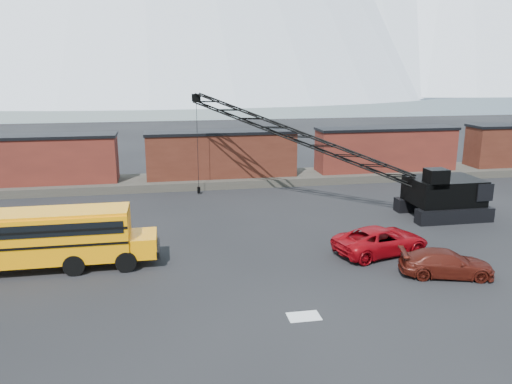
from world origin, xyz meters
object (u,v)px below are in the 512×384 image
(red_pickup, at_px, (381,240))
(maroon_suv, at_px, (446,263))
(crawler_crane, at_px, (304,139))
(school_bus, at_px, (38,237))

(red_pickup, xyz_separation_m, maroon_suv, (1.95, -3.60, -0.10))
(crawler_crane, bearing_deg, school_bus, -149.83)
(school_bus, relative_size, maroon_suv, 2.49)
(red_pickup, bearing_deg, maroon_suv, -165.91)
(maroon_suv, bearing_deg, crawler_crane, 28.95)
(red_pickup, bearing_deg, school_bus, 72.39)
(red_pickup, distance_m, crawler_crane, 11.95)
(school_bus, distance_m, crawler_crane, 20.08)
(red_pickup, relative_size, crawler_crane, 0.28)
(school_bus, distance_m, maroon_suv, 21.18)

